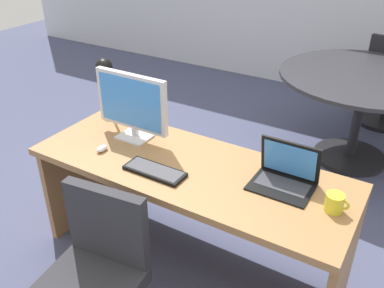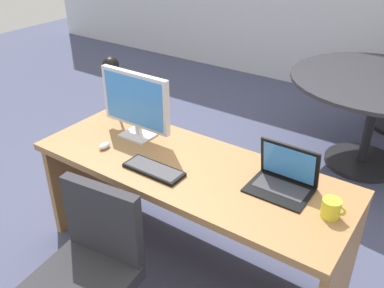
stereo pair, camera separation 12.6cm
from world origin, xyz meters
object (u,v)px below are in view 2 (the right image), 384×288
object	(u,v)px
keyboard	(154,170)
coffee_mug	(331,208)
mouse	(104,146)
meeting_table	(375,101)
monitor	(135,102)
desk_lamp	(112,73)
desk	(193,190)
office_chair	(89,285)
laptop	(285,174)

from	to	relation	value
keyboard	coffee_mug	world-z (taller)	coffee_mug
mouse	meeting_table	world-z (taller)	meeting_table
monitor	desk_lamp	world-z (taller)	desk_lamp
desk	monitor	xyz separation A→B (m)	(-0.46, 0.05, 0.43)
mouse	desk	bearing A→B (deg)	18.92
desk	desk_lamp	distance (m)	0.94
keyboard	office_chair	distance (m)	0.67
meeting_table	mouse	bearing A→B (deg)	-119.20
office_chair	meeting_table	xyz separation A→B (m)	(0.69, 2.51, 0.27)
desk	meeting_table	distance (m)	1.87
keyboard	mouse	world-z (taller)	mouse
mouse	office_chair	xyz separation A→B (m)	(0.40, -0.56, -0.41)
laptop	meeting_table	world-z (taller)	laptop
monitor	meeting_table	xyz separation A→B (m)	(1.03, 1.72, -0.35)
coffee_mug	meeting_table	bearing A→B (deg)	96.96
laptop	monitor	bearing A→B (deg)	-178.80
desk_lamp	keyboard	bearing A→B (deg)	-30.59
coffee_mug	office_chair	xyz separation A→B (m)	(-0.91, -0.71, -0.44)
keyboard	meeting_table	size ratio (longest dim) A/B	0.25
keyboard	office_chair	xyz separation A→B (m)	(-0.00, -0.54, -0.40)
meeting_table	office_chair	bearing A→B (deg)	-105.41
desk_lamp	monitor	bearing A→B (deg)	-22.45
mouse	monitor	bearing A→B (deg)	75.59
keyboard	coffee_mug	xyz separation A→B (m)	(0.91, 0.17, 0.04)
keyboard	mouse	distance (m)	0.40
laptop	meeting_table	distance (m)	1.71
desk	desk_lamp	bearing A→B (deg)	166.82
laptop	desk_lamp	bearing A→B (deg)	175.23
desk	coffee_mug	world-z (taller)	coffee_mug
desk	mouse	distance (m)	0.59
laptop	meeting_table	size ratio (longest dim) A/B	0.23
desk	office_chair	world-z (taller)	office_chair
monitor	meeting_table	bearing A→B (deg)	59.07
laptop	office_chair	size ratio (longest dim) A/B	0.38
meeting_table	desk_lamp	bearing A→B (deg)	-130.05
keyboard	office_chair	size ratio (longest dim) A/B	0.41
keyboard	desk_lamp	xyz separation A→B (m)	(-0.65, 0.38, 0.30)
desk	keyboard	world-z (taller)	keyboard
laptop	coffee_mug	bearing A→B (deg)	-20.62
laptop	desk_lamp	size ratio (longest dim) A/B	0.74
desk	laptop	size ratio (longest dim) A/B	5.82
desk_lamp	laptop	bearing A→B (deg)	-4.77
coffee_mug	meeting_table	world-z (taller)	coffee_mug
desk	laptop	world-z (taller)	laptop
keyboard	meeting_table	xyz separation A→B (m)	(0.69, 1.98, -0.13)
desk_lamp	desk	bearing A→B (deg)	-13.18
coffee_mug	keyboard	bearing A→B (deg)	-169.34
monitor	keyboard	bearing A→B (deg)	-36.97
mouse	coffee_mug	xyz separation A→B (m)	(1.31, 0.15, 0.03)
office_chair	desk_lamp	bearing A→B (deg)	125.12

